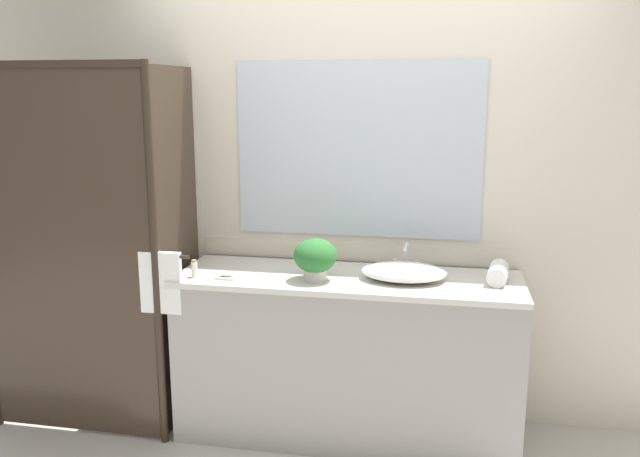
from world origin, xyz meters
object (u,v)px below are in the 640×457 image
at_px(rolled_towel_near_edge, 498,273).
at_px(amenity_bottle_conditioner, 194,269).
at_px(faucet, 406,261).
at_px(amenity_bottle_lotion, 322,257).
at_px(sink_basin, 404,272).
at_px(potted_plant, 315,257).
at_px(soap_dish, 226,276).

bearing_deg(rolled_towel_near_edge, amenity_bottle_conditioner, -172.57).
relative_size(amenity_bottle_conditioner, rolled_towel_near_edge, 0.45).
relative_size(faucet, amenity_bottle_lotion, 2.16).
xyz_separation_m(sink_basin, amenity_bottle_conditioner, (-1.07, -0.16, 0.00)).
xyz_separation_m(sink_basin, potted_plant, (-0.44, -0.09, 0.08)).
relative_size(amenity_bottle_lotion, rolled_towel_near_edge, 0.38).
xyz_separation_m(potted_plant, amenity_bottle_conditioner, (-0.63, -0.07, -0.08)).
xyz_separation_m(amenity_bottle_conditioner, rolled_towel_near_edge, (1.54, 0.20, 0.00)).
distance_m(sink_basin, amenity_bottle_conditioner, 1.08).
xyz_separation_m(sink_basin, faucet, (0.00, 0.18, 0.01)).
height_order(sink_basin, rolled_towel_near_edge, rolled_towel_near_edge).
relative_size(potted_plant, rolled_towel_near_edge, 1.06).
distance_m(faucet, potted_plant, 0.52).
bearing_deg(amenity_bottle_conditioner, soap_dish, 2.80).
relative_size(sink_basin, potted_plant, 1.98).
relative_size(potted_plant, soap_dish, 2.22).
height_order(soap_dish, amenity_bottle_lotion, amenity_bottle_lotion).
bearing_deg(amenity_bottle_lotion, rolled_towel_near_edge, -11.28).
distance_m(potted_plant, rolled_towel_near_edge, 0.93).
bearing_deg(potted_plant, rolled_towel_near_edge, 8.36).
height_order(amenity_bottle_lotion, rolled_towel_near_edge, rolled_towel_near_edge).
distance_m(soap_dish, amenity_bottle_lotion, 0.58).
height_order(faucet, potted_plant, potted_plant).
distance_m(sink_basin, potted_plant, 0.46).
bearing_deg(sink_basin, amenity_bottle_lotion, 153.79).
relative_size(faucet, potted_plant, 0.77).
bearing_deg(potted_plant, amenity_bottle_conditioner, -173.94).
bearing_deg(rolled_towel_near_edge, potted_plant, -171.64).
xyz_separation_m(potted_plant, rolled_towel_near_edge, (0.91, 0.13, -0.07)).
distance_m(sink_basin, rolled_towel_near_edge, 0.47).
relative_size(amenity_bottle_conditioner, amenity_bottle_lotion, 1.19).
height_order(potted_plant, rolled_towel_near_edge, potted_plant).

